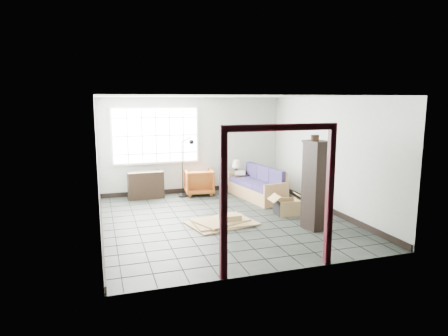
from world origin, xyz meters
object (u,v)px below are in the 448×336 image
object	(u,v)px
futon_sofa	(259,187)
tall_shelf	(315,185)
side_table	(239,177)
armchair	(199,181)

from	to	relation	value
futon_sofa	tall_shelf	size ratio (longest dim) A/B	1.11
tall_shelf	futon_sofa	bearing A→B (deg)	82.33
futon_sofa	side_table	xyz separation A→B (m)	(-0.23, 0.85, 0.11)
futon_sofa	side_table	distance (m)	0.89
armchair	side_table	distance (m)	1.14
futon_sofa	armchair	size ratio (longest dim) A/B	2.58
tall_shelf	armchair	bearing A→B (deg)	102.99
futon_sofa	armchair	bearing A→B (deg)	138.28
armchair	tall_shelf	distance (m)	3.84
armchair	side_table	xyz separation A→B (m)	(1.14, -0.03, 0.03)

